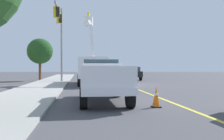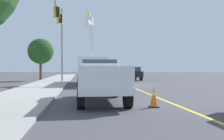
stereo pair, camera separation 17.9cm
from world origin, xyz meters
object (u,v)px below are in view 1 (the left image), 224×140
utility_bucket_truck (91,68)px  traffic_signal_mast (60,30)px  traffic_cone_mid_front (122,84)px  traffic_cone_leading (156,97)px  service_pickup_truck (103,79)px  traffic_cone_mid_rear (106,78)px  passing_minivan (131,72)px

utility_bucket_truck → traffic_signal_mast: 5.24m
traffic_cone_mid_front → traffic_cone_leading: bearing=-172.8°
service_pickup_truck → traffic_signal_mast: size_ratio=0.71×
traffic_cone_mid_rear → traffic_signal_mast: traffic_signal_mast is taller
utility_bucket_truck → traffic_cone_mid_front: (-4.77, -2.86, -1.27)m
service_pickup_truck → passing_minivan: bearing=-7.9°
traffic_cone_mid_front → traffic_cone_mid_rear: traffic_cone_mid_rear is taller
utility_bucket_truck → traffic_cone_mid_front: utility_bucket_truck is taller
utility_bucket_truck → passing_minivan: bearing=-30.1°
service_pickup_truck → traffic_signal_mast: 14.96m
utility_bucket_truck → traffic_cone_leading: 14.15m
service_pickup_truck → traffic_cone_leading: (-1.46, -2.28, -0.70)m
utility_bucket_truck → service_pickup_truck: 12.20m
passing_minivan → traffic_cone_mid_front: size_ratio=7.08×
passing_minivan → traffic_cone_mid_rear: passing_minivan is taller
traffic_cone_mid_front → traffic_cone_mid_rear: bearing=9.9°
traffic_cone_mid_rear → traffic_cone_leading: bearing=-171.4°
passing_minivan → traffic_signal_mast: (-6.29, 7.73, 4.49)m
utility_bucket_truck → traffic_signal_mast: traffic_signal_mast is taller
traffic_cone_leading → traffic_cone_mid_rear: bearing=8.6°
traffic_cone_leading → traffic_signal_mast: size_ratio=0.10×
passing_minivan → traffic_cone_leading: passing_minivan is taller
passing_minivan → traffic_signal_mast: traffic_signal_mast is taller
service_pickup_truck → traffic_cone_leading: bearing=-122.7°
service_pickup_truck → passing_minivan: size_ratio=1.16×
utility_bucket_truck → traffic_cone_leading: bearing=-163.7°
utility_bucket_truck → traffic_signal_mast: size_ratio=1.04×
service_pickup_truck → traffic_cone_mid_front: service_pickup_truck is taller
passing_minivan → traffic_signal_mast: 10.93m
passing_minivan → traffic_cone_mid_rear: (-3.31, 3.15, -0.57)m
traffic_cone_mid_rear → traffic_cone_mid_front: bearing=-170.1°
traffic_cone_mid_rear → utility_bucket_truck: bearing=163.6°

